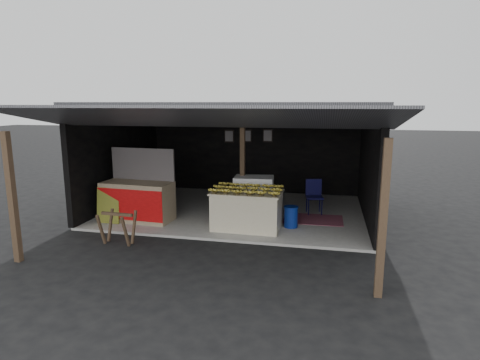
% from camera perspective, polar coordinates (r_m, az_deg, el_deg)
% --- Properties ---
extents(ground, '(80.00, 80.00, 0.00)m').
position_cam_1_polar(ground, '(8.98, -4.11, -8.66)').
color(ground, black).
rests_on(ground, ground).
extents(concrete_slab, '(7.00, 5.00, 0.06)m').
position_cam_1_polar(concrete_slab, '(11.28, -0.49, -4.37)').
color(concrete_slab, gray).
rests_on(concrete_slab, ground).
extents(shophouse, '(7.40, 7.29, 3.02)m').
position_cam_1_polar(shophouse, '(11.22, -0.14, 6.30)').
color(shophouse, black).
rests_on(shophouse, ground).
extents(banana_table, '(1.65, 1.04, 0.90)m').
position_cam_1_polar(banana_table, '(9.51, 1.01, -4.27)').
color(banana_table, silver).
rests_on(banana_table, concrete_slab).
extents(banana_pile, '(1.53, 0.94, 0.18)m').
position_cam_1_polar(banana_pile, '(9.38, 1.02, -1.11)').
color(banana_pile, gold).
rests_on(banana_pile, banana_table).
extents(white_crate, '(1.03, 0.74, 1.09)m').
position_cam_1_polar(white_crate, '(10.33, 1.96, -2.51)').
color(white_crate, white).
rests_on(white_crate, concrete_slab).
extents(neighbor_stall, '(1.80, 0.89, 1.81)m').
position_cam_1_polar(neighbor_stall, '(10.48, -14.31, -2.69)').
color(neighbor_stall, '#998466').
rests_on(neighbor_stall, concrete_slab).
extents(green_signboard, '(0.59, 0.15, 0.89)m').
position_cam_1_polar(green_signboard, '(10.46, -18.24, -3.46)').
color(green_signboard, black).
rests_on(green_signboard, concrete_slab).
extents(sawhorse, '(0.73, 0.65, 0.70)m').
position_cam_1_polar(sawhorse, '(9.01, -17.03, -6.07)').
color(sawhorse, '#4E3827').
rests_on(sawhorse, ground).
extents(water_barrel, '(0.33, 0.33, 0.48)m').
position_cam_1_polar(water_barrel, '(9.74, 7.25, -5.29)').
color(water_barrel, navy).
rests_on(water_barrel, concrete_slab).
extents(plastic_chair, '(0.51, 0.51, 0.92)m').
position_cam_1_polar(plastic_chair, '(11.01, 10.48, -1.87)').
color(plastic_chair, '#0B0A38').
rests_on(plastic_chair, concrete_slab).
extents(magenta_rug, '(1.51, 1.02, 0.01)m').
position_cam_1_polar(magenta_rug, '(10.50, 10.33, -5.51)').
color(magenta_rug, maroon).
rests_on(magenta_rug, concrete_slab).
extents(picture_frames, '(1.62, 0.04, 0.46)m').
position_cam_1_polar(picture_frames, '(13.30, 1.11, 6.29)').
color(picture_frames, black).
rests_on(picture_frames, shophouse).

